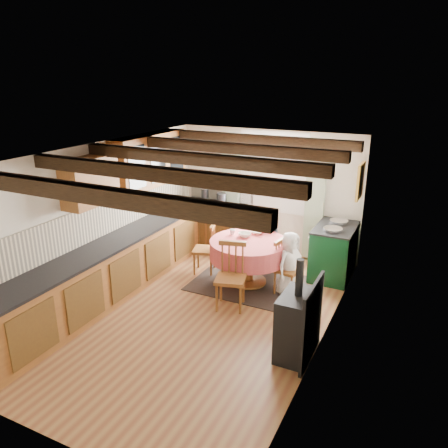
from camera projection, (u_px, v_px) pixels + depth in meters
The scene contains 40 objects.
floor at pixel (201, 312), 6.59m from camera, with size 3.60×5.50×0.00m, color olive.
ceiling at pixel (197, 152), 5.81m from camera, with size 3.60×5.50×0.00m, color white.
wall_back at pixel (268, 192), 8.54m from camera, with size 3.60×0.00×2.40m, color silver.
wall_front at pixel (47, 337), 3.86m from camera, with size 3.60×0.00×2.40m, color silver.
wall_left at pixel (99, 220), 6.95m from camera, with size 0.00×5.50×2.40m, color silver.
wall_right at pixel (326, 260), 5.46m from camera, with size 0.00×5.50×2.40m, color silver.
beam_a at pixel (93, 194), 4.14m from camera, with size 3.60×0.16×0.16m, color #352312.
beam_b at pixel (154, 174), 4.99m from camera, with size 3.60×0.16×0.16m, color #352312.
beam_c at pixel (198, 159), 5.84m from camera, with size 3.60×0.16×0.16m, color #352312.
beam_d at pixel (230, 148), 6.69m from camera, with size 3.60×0.16×0.16m, color #352312.
beam_e at pixel (255, 139), 7.54m from camera, with size 3.60×0.16×0.16m, color #352312.
splash_left at pixel (113, 215), 7.19m from camera, with size 0.02×4.50×0.55m, color beige.
splash_back at pixel (221, 187), 8.94m from camera, with size 1.40×0.02×0.55m, color beige.
base_cabinet_left at pixel (118, 267), 7.07m from camera, with size 0.60×5.30×0.88m, color #935722.
base_cabinet_back at pixel (213, 226), 8.97m from camera, with size 1.30×0.60×0.88m, color #935722.
worktop_left at pixel (117, 241), 6.91m from camera, with size 0.64×5.30×0.04m, color black.
worktop_back at pixel (213, 204), 8.80m from camera, with size 1.30×0.64×0.04m, color black.
wall_cabinet_glass at pixel (150, 160), 7.65m from camera, with size 0.34×1.80×0.90m, color #935722.
wall_cabinet_solid at pixel (90, 181), 6.39m from camera, with size 0.34×0.90×0.70m, color #935722.
window_frame at pixel (273, 172), 8.35m from camera, with size 1.34×0.03×1.54m, color white.
window_pane at pixel (274, 172), 8.36m from camera, with size 1.20×0.01×1.40m, color white.
curtain_left at pixel (231, 194), 8.80m from camera, with size 0.35×0.10×2.10m, color #9EA593.
curtain_right at pixel (315, 205), 8.09m from camera, with size 0.35×0.10×2.10m, color #9EA593.
curtain_rod at pixel (273, 141), 8.09m from camera, with size 0.03×0.03×2.00m, color black.
wall_picture at pixel (360, 181), 7.26m from camera, with size 0.04×0.50×0.60m, color gold.
wall_plate at pixel (323, 172), 7.92m from camera, with size 0.30×0.30×0.02m, color silver.
rug at pixel (248, 283), 7.49m from camera, with size 1.81×1.41×0.01m, color #2E2320.
dining_table at pixel (248, 263), 7.37m from camera, with size 1.29×1.29×0.78m, color #CF614C, non-canonical shape.
chair_near at pixel (230, 277), 6.58m from camera, with size 0.44×0.46×1.02m, color brown, non-canonical shape.
chair_left at pixel (204, 248), 7.79m from camera, with size 0.39×0.41×0.92m, color brown, non-canonical shape.
chair_right at pixel (288, 268), 7.02m from camera, with size 0.39×0.41×0.91m, color brown, non-canonical shape.
aga_range at pixel (334, 251), 7.64m from camera, with size 0.65×1.01×0.93m, color black, non-canonical shape.
cast_iron_stove at pixel (298, 309), 5.40m from camera, with size 0.39×0.66×1.31m, color black, non-canonical shape.
child_far at pixel (269, 241), 7.81m from camera, with size 0.41×0.27×1.14m, color #35414B.
child_right at pixel (289, 264), 6.98m from camera, with size 0.51×0.33×1.05m, color white.
bowl_a at pixel (257, 232), 7.57m from camera, with size 0.23×0.23×0.06m, color silver.
bowl_b at pixel (245, 235), 7.42m from camera, with size 0.22×0.22×0.07m, color silver.
cup at pixel (232, 232), 7.51m from camera, with size 0.10×0.10×0.09m, color silver.
canister_tall at pixel (205, 195), 8.91m from camera, with size 0.15×0.15×0.26m, color #262628.
canister_wide at pixel (221, 199), 8.74m from camera, with size 0.19×0.19×0.22m, color #262628.
Camera 1 is at (2.86, -5.06, 3.39)m, focal length 35.39 mm.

